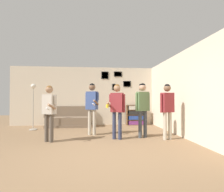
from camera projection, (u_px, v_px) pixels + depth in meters
ground_plane at (97, 156)px, 3.67m from camera, size 20.00×20.00×0.00m
wall_back at (97, 96)px, 8.21m from camera, size 7.74×0.08×2.70m
wall_right at (173, 95)px, 6.19m from camera, size 0.06×6.91×2.70m
couch at (69, 120)px, 7.67m from camera, size 1.96×0.80×0.88m
bookshelf at (136, 115)px, 8.15m from camera, size 0.88×0.30×0.92m
floor_lamp at (33, 99)px, 6.82m from camera, size 0.28×0.28×1.80m
person_player_foreground_left at (49, 107)px, 4.89m from camera, size 0.44×0.58×1.58m
person_player_foreground_center at (92, 103)px, 5.84m from camera, size 0.45×0.59×1.73m
person_watcher_holding_cup at (117, 105)px, 5.22m from camera, size 0.57×0.36×1.65m
person_spectator_near_bookshelf at (143, 104)px, 5.43m from camera, size 0.48×0.29×1.69m
person_spectator_far_right at (167, 105)px, 5.17m from camera, size 0.48×0.29×1.65m
drinking_cup at (136, 104)px, 8.16m from camera, size 0.08×0.08×0.11m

